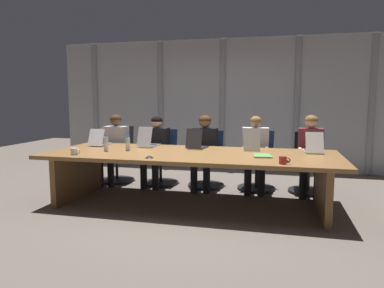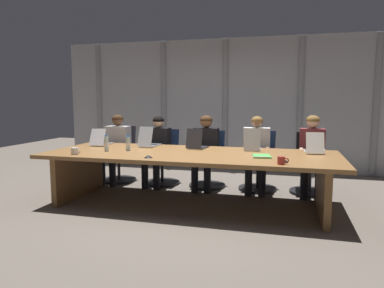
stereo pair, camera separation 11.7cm
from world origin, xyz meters
name	(u,v)px [view 1 (the left image)]	position (x,y,z in m)	size (l,w,h in m)	color
ground_plane	(191,204)	(0.00, 0.00, 0.00)	(14.14, 14.14, 0.00)	#6B6056
conference_table	(191,163)	(0.00, 0.00, 0.58)	(3.93, 1.48, 0.72)	olive
curtain_backdrop	(222,105)	(0.00, 2.70, 1.33)	(7.07, 0.17, 2.67)	#B2B2B7
laptop_left_end	(100,142)	(-1.58, 0.43, 0.77)	(0.28, 0.46, 0.27)	#BCBCC1
laptop_left_mid	(149,143)	(-0.78, 0.47, 0.78)	(0.24, 0.45, 0.31)	#A8ADB7
laptop_center	(197,145)	(-0.01, 0.42, 0.78)	(0.28, 0.40, 0.30)	#2D2D33
laptop_right_mid	(252,146)	(0.80, 0.43, 0.78)	(0.24, 0.37, 0.30)	#BCBCC1
laptop_right_end	(313,148)	(1.62, 0.44, 0.78)	(0.25, 0.44, 0.29)	beige
office_chair_left_end	(118,161)	(-1.60, 1.10, 0.36)	(0.60, 0.60, 0.97)	#2D2D38
office_chair_left_mid	(162,163)	(-0.78, 1.09, 0.35)	(0.60, 0.60, 0.93)	navy
office_chair_center	(207,165)	(0.01, 1.09, 0.35)	(0.60, 0.60, 0.92)	navy
office_chair_right_mid	(257,167)	(0.84, 1.09, 0.35)	(0.60, 0.61, 0.94)	navy
office_chair_right_end	(308,170)	(1.62, 1.09, 0.35)	(0.60, 0.60, 0.93)	black
person_left_end	(114,144)	(-1.59, 0.94, 0.68)	(0.44, 0.56, 1.18)	silver
person_left_mid	(155,146)	(-0.84, 0.94, 0.66)	(0.39, 0.55, 1.16)	black
person_center	(204,147)	(-0.01, 0.94, 0.68)	(0.41, 0.55, 1.18)	black
person_right_mid	(255,149)	(0.81, 0.94, 0.67)	(0.44, 0.56, 1.18)	silver
person_right_end	(311,150)	(1.63, 0.94, 0.69)	(0.38, 0.55, 1.20)	brown
water_bottle_primary	(106,144)	(-1.18, -0.15, 0.82)	(0.06, 0.06, 0.23)	silver
water_bottle_secondary	(128,144)	(-0.90, -0.03, 0.82)	(0.06, 0.06, 0.22)	silver
coffee_mug_near	(283,160)	(1.21, -0.58, 0.77)	(0.13, 0.08, 0.09)	#B2332D
coffee_mug_far	(75,151)	(-1.43, -0.54, 0.77)	(0.14, 0.09, 0.09)	white
conference_mic_left_side	(285,160)	(1.23, -0.39, 0.74)	(0.11, 0.11, 0.04)	black
conference_mic_middle	(149,157)	(-0.39, -0.55, 0.74)	(0.11, 0.11, 0.04)	black
spiral_notepad	(262,156)	(0.96, -0.10, 0.73)	(0.27, 0.34, 0.03)	#4CB74C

